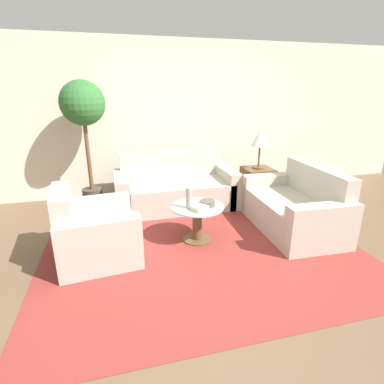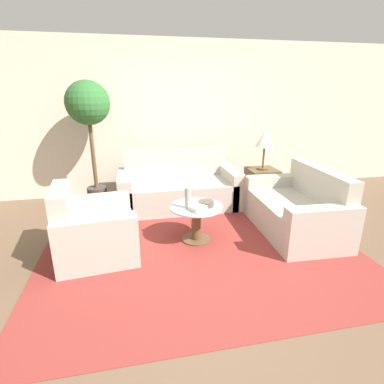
% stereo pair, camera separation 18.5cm
% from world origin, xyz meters
% --- Properties ---
extents(ground_plane, '(14.00, 14.00, 0.00)m').
position_xyz_m(ground_plane, '(0.00, 0.00, 0.00)').
color(ground_plane, brown).
extents(wall_back, '(10.00, 0.06, 2.60)m').
position_xyz_m(wall_back, '(0.00, 2.68, 1.30)').
color(wall_back, beige).
rests_on(wall_back, ground_plane).
extents(rug, '(3.61, 3.36, 0.01)m').
position_xyz_m(rug, '(0.08, 0.62, 0.00)').
color(rug, maroon).
rests_on(rug, ground_plane).
extents(sofa_main, '(1.88, 0.90, 0.85)m').
position_xyz_m(sofa_main, '(0.07, 1.88, 0.28)').
color(sofa_main, '#B2AD9E').
rests_on(sofa_main, ground_plane).
extents(armchair, '(0.92, 0.98, 0.82)m').
position_xyz_m(armchair, '(-1.14, 0.52, 0.28)').
color(armchair, '#B2AD9E').
rests_on(armchair, ground_plane).
extents(loveseat, '(0.91, 1.52, 0.84)m').
position_xyz_m(loveseat, '(1.46, 0.62, 0.28)').
color(loveseat, '#B2AD9E').
rests_on(loveseat, ground_plane).
extents(coffee_table, '(0.64, 0.64, 0.45)m').
position_xyz_m(coffee_table, '(0.08, 0.62, 0.29)').
color(coffee_table, brown).
rests_on(coffee_table, ground_plane).
extents(side_table, '(0.46, 0.46, 0.56)m').
position_xyz_m(side_table, '(1.43, 1.73, 0.28)').
color(side_table, brown).
rests_on(side_table, ground_plane).
extents(table_lamp, '(0.30, 0.30, 0.63)m').
position_xyz_m(table_lamp, '(1.43, 1.73, 1.04)').
color(table_lamp, brown).
rests_on(table_lamp, side_table).
extents(potted_plant, '(0.65, 0.65, 1.93)m').
position_xyz_m(potted_plant, '(-1.22, 2.14, 1.46)').
color(potted_plant, '#3D3833').
rests_on(potted_plant, ground_plane).
extents(vase, '(0.08, 0.08, 0.25)m').
position_xyz_m(vase, '(-0.03, 0.58, 0.58)').
color(vase, '#9E998E').
rests_on(vase, coffee_table).
extents(bowl, '(0.19, 0.19, 0.07)m').
position_xyz_m(bowl, '(0.20, 0.59, 0.49)').
color(bowl, brown).
rests_on(bowl, coffee_table).
extents(book_stack, '(0.22, 0.21, 0.06)m').
position_xyz_m(book_stack, '(0.07, 0.48, 0.48)').
color(book_stack, beige).
rests_on(book_stack, coffee_table).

